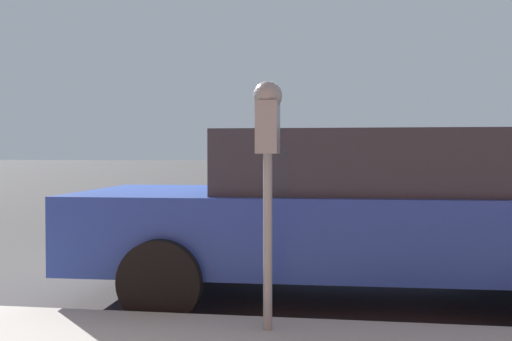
{
  "coord_description": "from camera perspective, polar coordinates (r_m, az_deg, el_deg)",
  "views": [
    {
      "loc": [
        -6.35,
        -1.38,
        1.28
      ],
      "look_at": [
        -2.45,
        -0.79,
        1.17
      ],
      "focal_mm": 42.0,
      "sensor_mm": 36.0,
      "label": 1
    }
  ],
  "objects": [
    {
      "name": "parking_meter",
      "position": [
        3.88,
        1.13,
        2.92
      ],
      "size": [
        0.21,
        0.19,
        1.62
      ],
      "color": "gray",
      "rests_on": "sidewalk"
    },
    {
      "name": "ground_plane",
      "position": [
        6.62,
        -3.59,
        -9.53
      ],
      "size": [
        220.0,
        220.0,
        0.0
      ],
      "primitive_type": "plane",
      "color": "#3D3A3A"
    },
    {
      "name": "car_blue",
      "position": [
        5.31,
        10.04,
        -3.81
      ],
      "size": [
        2.17,
        4.85,
        1.47
      ],
      "rotation": [
        0.0,
        0.0,
        0.03
      ],
      "color": "navy",
      "rests_on": "ground_plane"
    }
  ]
}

